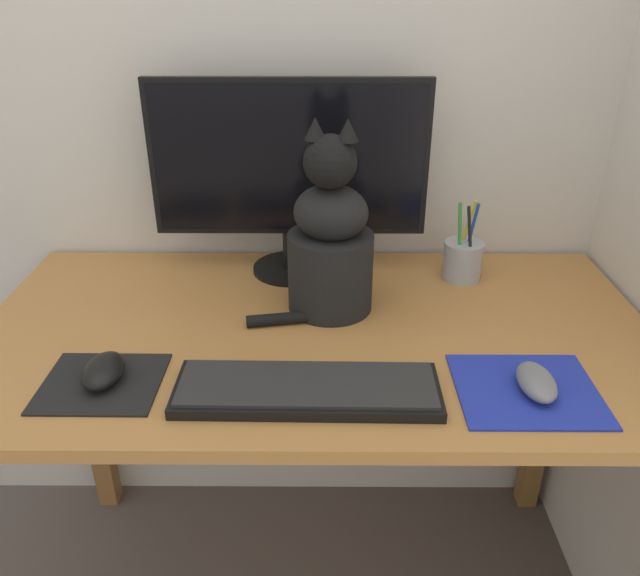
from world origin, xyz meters
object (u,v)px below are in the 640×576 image
Objects in this scene: keyboard at (307,389)px; computer_mouse_right at (536,382)px; monitor at (289,169)px; cat at (330,243)px; computer_mouse_left at (103,371)px; pen_cup at (463,259)px.

keyboard is 4.02× the size of computer_mouse_right.
cat is (0.08, -0.17, -0.09)m from monitor.
keyboard is at bearing -84.23° from monitor.
cat is at bearing 83.26° from keyboard.
monitor reaches higher than computer_mouse_left.
pen_cup is (0.37, -0.03, -0.19)m from monitor.
pen_cup is at bearing -5.25° from monitor.
computer_mouse_left reaches higher than computer_mouse_right.
computer_mouse_left is 0.27× the size of cat.
keyboard is (0.05, -0.45, -0.22)m from monitor.
keyboard is 0.36m from computer_mouse_right.
pen_cup is (0.66, 0.39, 0.02)m from computer_mouse_left.
cat reaches higher than keyboard.
cat is at bearing -154.93° from pen_cup.
computer_mouse_left is 0.59× the size of pen_cup.
monitor reaches higher than pen_cup.
monitor is at bearing 55.93° from computer_mouse_left.
keyboard is at bearing -5.61° from computer_mouse_left.
computer_mouse_right is at bearing -30.46° from cat.
computer_mouse_left is (-0.28, -0.42, -0.21)m from monitor.
computer_mouse_left is (-0.33, 0.03, 0.01)m from keyboard.
monitor is 0.42m from pen_cup.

